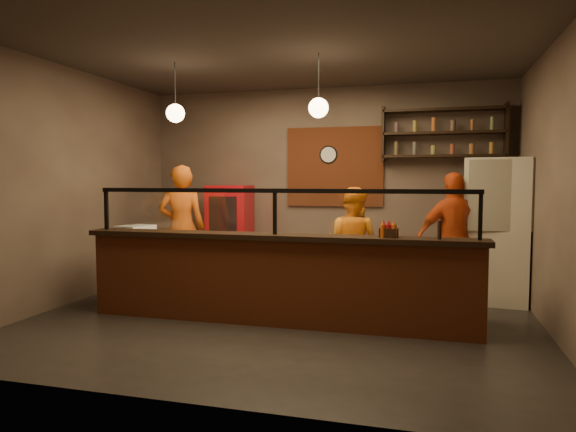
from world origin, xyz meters
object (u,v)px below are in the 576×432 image
(cook_right, at_px, (455,239))
(condiment_caddy, at_px, (389,233))
(cook_left, at_px, (182,228))
(fridge, at_px, (496,231))
(red_cooler, at_px, (230,233))
(pepper_mill, at_px, (439,230))
(pizza_dough, at_px, (363,245))
(cook_mid, at_px, (353,245))
(wall_clock, at_px, (329,155))

(cook_right, bearing_deg, condiment_caddy, 45.89)
(cook_left, relative_size, fridge, 0.97)
(red_cooler, bearing_deg, pepper_mill, -40.16)
(condiment_caddy, bearing_deg, pizza_dough, 125.29)
(cook_mid, relative_size, pizza_dough, 3.25)
(wall_clock, bearing_deg, cook_mid, -66.27)
(condiment_caddy, bearing_deg, red_cooler, 139.07)
(cook_right, height_order, condiment_caddy, cook_right)
(red_cooler, distance_m, pepper_mill, 4.18)
(cook_left, distance_m, cook_mid, 2.65)
(red_cooler, height_order, pizza_dough, red_cooler)
(wall_clock, xyz_separation_m, pepper_mill, (1.72, -2.80, -0.94))
(pizza_dough, height_order, pepper_mill, pepper_mill)
(pizza_dough, bearing_deg, fridge, 40.33)
(pepper_mill, bearing_deg, fridge, 67.83)
(wall_clock, distance_m, pizza_dough, 2.71)
(fridge, distance_m, condiment_caddy, 2.29)
(fridge, bearing_deg, cook_mid, -159.40)
(cook_mid, height_order, pepper_mill, cook_mid)
(cook_left, xyz_separation_m, pepper_mill, (3.75, -1.53, 0.20))
(red_cooler, bearing_deg, cook_left, -116.70)
(cook_right, bearing_deg, wall_clock, -49.52)
(red_cooler, xyz_separation_m, condiment_caddy, (2.81, -2.44, 0.31))
(wall_clock, relative_size, cook_mid, 0.19)
(red_cooler, bearing_deg, condiment_caddy, -44.40)
(cook_left, xyz_separation_m, cook_mid, (2.64, -0.10, -0.16))
(wall_clock, height_order, cook_mid, wall_clock)
(cook_left, distance_m, red_cooler, 1.06)
(pizza_dough, xyz_separation_m, pepper_mill, (0.86, -0.53, 0.25))
(fridge, bearing_deg, cook_right, -143.71)
(fridge, height_order, condiment_caddy, fridge)
(cook_left, xyz_separation_m, cook_right, (3.99, 0.07, -0.06))
(fridge, relative_size, pizza_dough, 4.05)
(cook_left, height_order, cook_right, cook_left)
(red_cooler, xyz_separation_m, pizza_dough, (2.48, -1.96, 0.11))
(cook_left, height_order, pizza_dough, cook_left)
(wall_clock, height_order, condiment_caddy, wall_clock)
(fridge, bearing_deg, condiment_caddy, -119.06)
(cook_right, bearing_deg, red_cooler, -31.90)
(wall_clock, relative_size, cook_left, 0.16)
(pepper_mill, bearing_deg, wall_clock, 121.49)
(cook_right, relative_size, fridge, 0.90)
(cook_mid, bearing_deg, cook_right, -153.78)
(fridge, distance_m, pizza_dough, 2.16)
(condiment_caddy, bearing_deg, wall_clock, 113.36)
(cook_left, relative_size, pepper_mill, 9.66)
(cook_mid, relative_size, condiment_caddy, 8.82)
(cook_mid, xyz_separation_m, fridge, (1.90, 0.50, 0.20))
(wall_clock, bearing_deg, pepper_mill, -58.51)
(red_cooler, bearing_deg, cook_right, -17.40)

